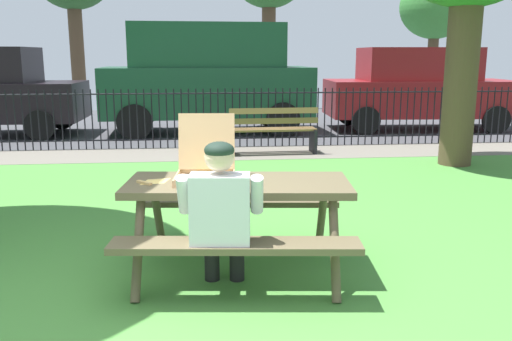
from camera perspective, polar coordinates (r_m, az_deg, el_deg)
The scene contains 12 objects.
ground at distance 5.29m, azimuth -14.09°, elevation -7.99°, with size 28.00×11.17×0.02m, color #49893A.
cobblestone_walkway at distance 10.00m, azimuth -10.26°, elevation 1.63°, with size 28.00×1.40×0.01m, color slate.
street_asphalt at distance 14.44m, azimuth -8.97°, elevation 4.84°, with size 28.00×7.60×0.01m, color #424247.
picnic_table_foreground at distance 4.43m, azimuth -1.90°, elevation -3.33°, with size 1.95×1.66×0.79m.
pizza_box_open at distance 4.46m, azimuth -5.32°, elevation 0.32°, with size 0.52×0.57×0.52m.
pizza_slice_on_table at distance 4.45m, azimuth -10.72°, elevation -1.09°, with size 0.28×0.28×0.02m.
adult_at_table at distance 3.94m, azimuth -3.70°, elevation -4.42°, with size 0.63×0.62×1.19m.
iron_fence_streetside at distance 10.60m, azimuth -10.10°, elevation 5.42°, with size 19.79×0.03×1.14m.
park_bench_center at distance 9.85m, azimuth 1.76°, elevation 4.14°, with size 1.61×0.51×0.85m.
parked_car_center at distance 12.66m, azimuth -5.17°, elevation 9.90°, with size 4.77×2.23×2.46m.
parked_car_right at distance 13.71m, azimuth 16.74°, elevation 8.35°, with size 4.50×2.12×1.94m.
far_tree_midright at distance 21.38m, azimuth 18.36°, elevation 15.92°, with size 2.55×2.55×4.63m.
Camera 1 is at (0.77, -3.34, 1.77)m, focal length 38.05 mm.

